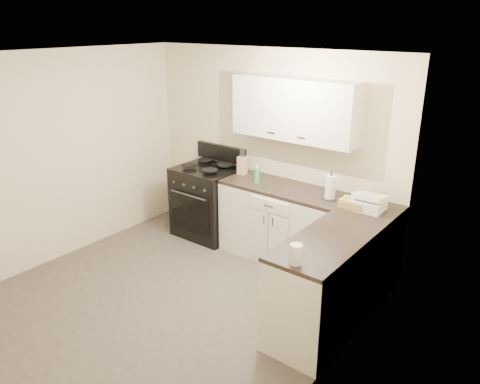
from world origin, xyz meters
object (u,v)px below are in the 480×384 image
Objects in this scene: stove at (208,203)px; paper_towel at (330,187)px; knife_block at (242,166)px; wicker_basket at (353,204)px; countertop_grill at (369,205)px.

stove is 1.90m from paper_towel.
stove is 3.70× the size of paper_towel.
stove is 0.79m from knife_block.
paper_towel is 0.99× the size of wicker_basket.
countertop_grill is at bearing -0.63° from stove.
countertop_grill is (2.26, -0.02, 0.54)m from stove.
knife_block is 0.75× the size of countertop_grill.
wicker_basket is at bearing -160.17° from countertop_grill.
knife_block is 0.85× the size of wicker_basket.
stove is 2.18m from wicker_basket.
wicker_basket is 0.88× the size of countertop_grill.
countertop_grill is (1.76, -0.14, -0.06)m from knife_block.
paper_towel reaches higher than stove.
countertop_grill is (0.15, 0.06, 0.01)m from wicker_basket.
countertop_grill reaches higher than stove.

